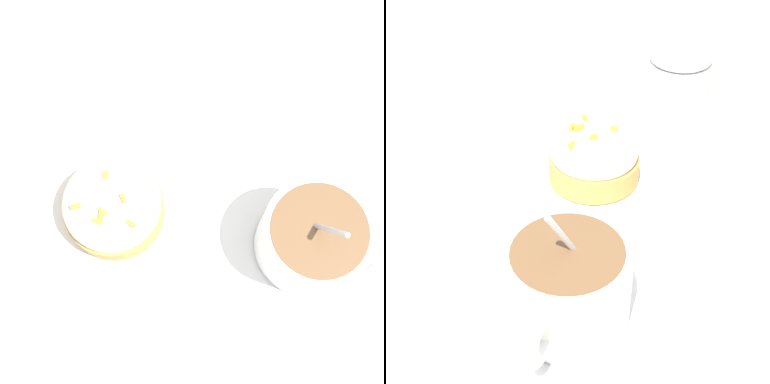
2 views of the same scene
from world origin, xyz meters
The scene contains 4 objects.
ground_plane centered at (0.00, 0.00, 0.00)m, with size 3.00×3.00×0.00m, color #C6B793.
paper_napkin centered at (0.00, 0.00, 0.00)m, with size 0.28×0.26×0.00m.
coffee_cup centered at (0.08, -0.01, 0.04)m, with size 0.11×0.08×0.10m.
frosted_pastry centered at (-0.08, 0.00, 0.03)m, with size 0.08×0.08×0.05m.
Camera 1 is at (0.00, -0.10, 0.44)m, focal length 50.00 mm.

